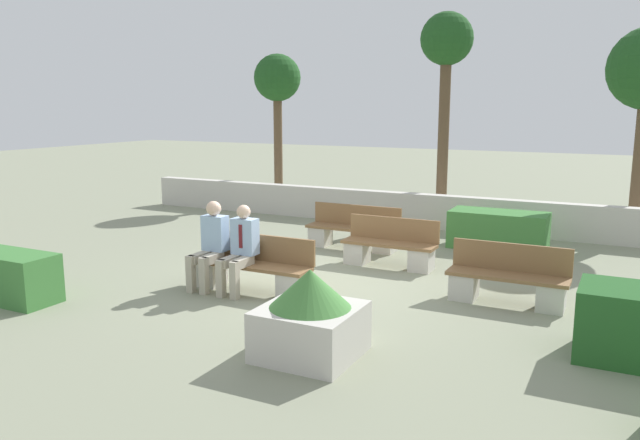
{
  "coord_description": "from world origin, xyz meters",
  "views": [
    {
      "loc": [
        4.3,
        -8.44,
        2.76
      ],
      "look_at": [
        -0.2,
        0.5,
        0.9
      ],
      "focal_mm": 35.0,
      "sensor_mm": 36.0,
      "label": 1
    }
  ],
  "objects": [
    {
      "name": "bench_back",
      "position": [
        0.66,
        1.46,
        0.31
      ],
      "size": [
        1.63,
        0.48,
        0.83
      ],
      "rotation": [
        0.0,
        0.0,
        -0.08
      ],
      "color": "brown",
      "rests_on": "ground_plane"
    },
    {
      "name": "hedge_block_near_right",
      "position": [
        -3.69,
        -2.78,
        0.35
      ],
      "size": [
        1.84,
        0.64,
        0.7
      ],
      "color": "#3D7A38",
      "rests_on": "ground_plane"
    },
    {
      "name": "ground_plane",
      "position": [
        0.0,
        0.0,
        0.0
      ],
      "size": [
        60.0,
        60.0,
        0.0
      ],
      "primitive_type": "plane",
      "color": "gray"
    },
    {
      "name": "person_seated_woman",
      "position": [
        -1.32,
        -0.96,
        0.73
      ],
      "size": [
        0.38,
        0.63,
        1.32
      ],
      "color": "#B2A893",
      "rests_on": "ground_plane"
    },
    {
      "name": "tree_leftmost",
      "position": [
        -4.72,
        6.84,
        3.35
      ],
      "size": [
        1.3,
        1.3,
        4.14
      ],
      "color": "brown",
      "rests_on": "ground_plane"
    },
    {
      "name": "perimeter_wall",
      "position": [
        0.0,
        5.11,
        0.38
      ],
      "size": [
        14.8,
        0.3,
        0.76
      ],
      "color": "beige",
      "rests_on": "ground_plane"
    },
    {
      "name": "bench_front",
      "position": [
        -0.68,
        -0.83,
        0.32
      ],
      "size": [
        1.92,
        0.48,
        0.83
      ],
      "color": "brown",
      "rests_on": "ground_plane"
    },
    {
      "name": "bench_left_side",
      "position": [
        -0.46,
        2.43,
        0.31
      ],
      "size": [
        1.83,
        0.49,
        0.83
      ],
      "rotation": [
        0.0,
        0.0,
        0.2
      ],
      "color": "brown",
      "rests_on": "ground_plane"
    },
    {
      "name": "tree_center_left",
      "position": [
        0.21,
        6.2,
        3.97
      ],
      "size": [
        1.22,
        1.22,
        4.87
      ],
      "color": "brown",
      "rests_on": "ground_plane"
    },
    {
      "name": "hedge_block_mid_left",
      "position": [
        2.06,
        3.69,
        0.36
      ],
      "size": [
        1.83,
        0.84,
        0.73
      ],
      "color": "#3D7A38",
      "rests_on": "ground_plane"
    },
    {
      "name": "bench_right_side",
      "position": [
        2.86,
        0.26,
        0.31
      ],
      "size": [
        1.65,
        0.48,
        0.83
      ],
      "rotation": [
        0.0,
        0.0,
        0.04
      ],
      "color": "brown",
      "rests_on": "ground_plane"
    },
    {
      "name": "person_seated_man",
      "position": [
        -0.78,
        -0.97,
        0.71
      ],
      "size": [
        0.38,
        0.63,
        1.3
      ],
      "color": "#B2A893",
      "rests_on": "ground_plane"
    },
    {
      "name": "planter_corner_left",
      "position": [
        1.25,
        -2.63,
        0.46
      ],
      "size": [
        1.04,
        1.04,
        0.99
      ],
      "color": "beige",
      "rests_on": "ground_plane"
    }
  ]
}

